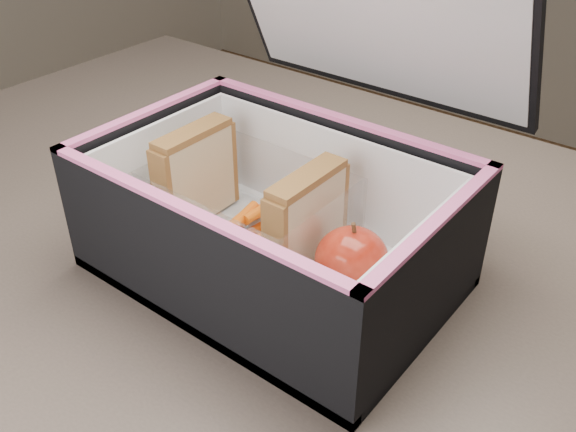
{
  "coord_description": "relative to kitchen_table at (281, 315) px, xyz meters",
  "views": [
    {
      "loc": [
        0.33,
        -0.41,
        1.13
      ],
      "look_at": [
        0.03,
        -0.03,
        0.81
      ],
      "focal_mm": 40.0,
      "sensor_mm": 36.0,
      "label": 1
    }
  ],
  "objects": [
    {
      "name": "paper_napkin",
      "position": [
        0.11,
        -0.03,
        0.11
      ],
      "size": [
        0.09,
        0.1,
        0.01
      ],
      "primitive_type": "cube",
      "rotation": [
        0.0,
        0.0,
        -0.21
      ],
      "color": "white",
      "rests_on": "lunch_bag"
    },
    {
      "name": "kitchen_table",
      "position": [
        0.0,
        0.0,
        0.0
      ],
      "size": [
        1.2,
        0.8,
        0.75
      ],
      "color": "brown",
      "rests_on": "ground"
    },
    {
      "name": "red_apple",
      "position": [
        0.1,
        -0.03,
        0.14
      ],
      "size": [
        0.08,
        0.08,
        0.07
      ],
      "rotation": [
        0.0,
        0.0,
        -0.24
      ],
      "color": "maroon",
      "rests_on": "paper_napkin"
    },
    {
      "name": "plastic_tub",
      "position": [
        -0.02,
        -0.03,
        0.14
      ],
      "size": [
        0.18,
        0.13,
        0.07
      ],
      "primitive_type": null,
      "color": "white",
      "rests_on": "lunch_bag"
    },
    {
      "name": "lunch_bag",
      "position": [
        0.02,
        -0.03,
        0.16
      ],
      "size": [
        0.32,
        0.3,
        0.31
      ],
      "color": "black",
      "rests_on": "kitchen_table"
    },
    {
      "name": "sandwich_right",
      "position": [
        0.05,
        -0.03,
        0.16
      ],
      "size": [
        0.02,
        0.09,
        0.1
      ],
      "color": "tan",
      "rests_on": "plastic_tub"
    },
    {
      "name": "carrot_sticks",
      "position": [
        -0.02,
        -0.02,
        0.12
      ],
      "size": [
        0.05,
        0.15,
        0.03
      ],
      "color": "orange",
      "rests_on": "plastic_tub"
    },
    {
      "name": "sandwich_left",
      "position": [
        -0.09,
        -0.03,
        0.16
      ],
      "size": [
        0.02,
        0.09,
        0.1
      ],
      "color": "tan",
      "rests_on": "plastic_tub"
    }
  ]
}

